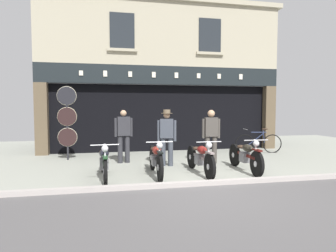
{
  "coord_description": "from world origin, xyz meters",
  "views": [
    {
      "loc": [
        -2.09,
        -5.83,
        1.69
      ],
      "look_at": [
        -0.32,
        2.83,
        1.14
      ],
      "focal_mm": 30.72,
      "sensor_mm": 36.0,
      "label": 1
    }
  ],
  "objects_px": {
    "motorcycle_center_right": "(245,155)",
    "salesman_right": "(211,134)",
    "tyre_sign_pole": "(67,117)",
    "advert_board_far": "(235,108)",
    "advert_board_near": "(209,109)",
    "shopkeeper_center": "(167,135)",
    "motorcycle_center": "(200,157)",
    "motorcycle_left": "(104,161)",
    "leaning_bicycle": "(259,143)",
    "salesman_left": "(124,134)",
    "motorcycle_center_left": "(156,158)"
  },
  "relations": [
    {
      "from": "motorcycle_center_right",
      "to": "salesman_left",
      "type": "height_order",
      "value": "salesman_left"
    },
    {
      "from": "motorcycle_left",
      "to": "leaning_bicycle",
      "type": "xyz_separation_m",
      "value": [
        5.68,
        2.9,
        -0.03
      ]
    },
    {
      "from": "motorcycle_center",
      "to": "advert_board_far",
      "type": "relative_size",
      "value": 2.26
    },
    {
      "from": "motorcycle_center_right",
      "to": "tyre_sign_pole",
      "type": "relative_size",
      "value": 0.84
    },
    {
      "from": "salesman_left",
      "to": "advert_board_near",
      "type": "height_order",
      "value": "advert_board_near"
    },
    {
      "from": "shopkeeper_center",
      "to": "motorcycle_left",
      "type": "bearing_deg",
      "value": 45.49
    },
    {
      "from": "motorcycle_center",
      "to": "advert_board_far",
      "type": "height_order",
      "value": "advert_board_far"
    },
    {
      "from": "motorcycle_center_right",
      "to": "leaning_bicycle",
      "type": "distance_m",
      "value": 3.48
    },
    {
      "from": "motorcycle_center",
      "to": "salesman_left",
      "type": "xyz_separation_m",
      "value": [
        -1.86,
        1.89,
        0.48
      ]
    },
    {
      "from": "motorcycle_center",
      "to": "motorcycle_left",
      "type": "bearing_deg",
      "value": -1.26
    },
    {
      "from": "advert_board_far",
      "to": "leaning_bicycle",
      "type": "distance_m",
      "value": 1.92
    },
    {
      "from": "motorcycle_left",
      "to": "salesman_left",
      "type": "height_order",
      "value": "salesman_left"
    },
    {
      "from": "motorcycle_left",
      "to": "shopkeeper_center",
      "type": "bearing_deg",
      "value": -150.09
    },
    {
      "from": "tyre_sign_pole",
      "to": "motorcycle_center_right",
      "type": "bearing_deg",
      "value": -29.0
    },
    {
      "from": "salesman_right",
      "to": "motorcycle_center",
      "type": "bearing_deg",
      "value": 65.61
    },
    {
      "from": "motorcycle_center_right",
      "to": "shopkeeper_center",
      "type": "relative_size",
      "value": 1.23
    },
    {
      "from": "motorcycle_center_right",
      "to": "advert_board_near",
      "type": "xyz_separation_m",
      "value": [
        0.45,
        4.18,
        1.24
      ]
    },
    {
      "from": "tyre_sign_pole",
      "to": "advert_board_near",
      "type": "relative_size",
      "value": 2.16
    },
    {
      "from": "motorcycle_left",
      "to": "motorcycle_center_left",
      "type": "relative_size",
      "value": 0.95
    },
    {
      "from": "tyre_sign_pole",
      "to": "shopkeeper_center",
      "type": "bearing_deg",
      "value": -28.18
    },
    {
      "from": "salesman_left",
      "to": "shopkeeper_center",
      "type": "height_order",
      "value": "shopkeeper_center"
    },
    {
      "from": "tyre_sign_pole",
      "to": "advert_board_far",
      "type": "xyz_separation_m",
      "value": [
        6.48,
        1.46,
        0.32
      ]
    },
    {
      "from": "motorcycle_center_left",
      "to": "salesman_left",
      "type": "xyz_separation_m",
      "value": [
        -0.71,
        1.84,
        0.47
      ]
    },
    {
      "from": "shopkeeper_center",
      "to": "motorcycle_center_left",
      "type": "bearing_deg",
      "value": 77.91
    },
    {
      "from": "salesman_right",
      "to": "leaning_bicycle",
      "type": "relative_size",
      "value": 0.94
    },
    {
      "from": "advert_board_far",
      "to": "salesman_right",
      "type": "bearing_deg",
      "value": -125.49
    },
    {
      "from": "motorcycle_left",
      "to": "motorcycle_center",
      "type": "distance_m",
      "value": 2.42
    },
    {
      "from": "motorcycle_center",
      "to": "advert_board_near",
      "type": "relative_size",
      "value": 1.83
    },
    {
      "from": "motorcycle_center_right",
      "to": "advert_board_far",
      "type": "bearing_deg",
      "value": -108.96
    },
    {
      "from": "motorcycle_center_right",
      "to": "tyre_sign_pole",
      "type": "height_order",
      "value": "tyre_sign_pole"
    },
    {
      "from": "motorcycle_left",
      "to": "salesman_right",
      "type": "xyz_separation_m",
      "value": [
        3.17,
        1.27,
        0.5
      ]
    },
    {
      "from": "motorcycle_left",
      "to": "motorcycle_center_right",
      "type": "height_order",
      "value": "motorcycle_center_right"
    },
    {
      "from": "motorcycle_center_right",
      "to": "salesman_right",
      "type": "xyz_separation_m",
      "value": [
        -0.52,
        1.22,
        0.48
      ]
    },
    {
      "from": "motorcycle_center_right",
      "to": "shopkeeper_center",
      "type": "distance_m",
      "value": 2.28
    },
    {
      "from": "tyre_sign_pole",
      "to": "advert_board_near",
      "type": "bearing_deg",
      "value": 15.25
    },
    {
      "from": "advert_board_near",
      "to": "advert_board_far",
      "type": "bearing_deg",
      "value": -0.01
    },
    {
      "from": "advert_board_near",
      "to": "advert_board_far",
      "type": "relative_size",
      "value": 1.23
    },
    {
      "from": "motorcycle_center_left",
      "to": "shopkeeper_center",
      "type": "relative_size",
      "value": 1.23
    },
    {
      "from": "motorcycle_left",
      "to": "motorcycle_center",
      "type": "relative_size",
      "value": 0.95
    },
    {
      "from": "advert_board_far",
      "to": "leaning_bicycle",
      "type": "height_order",
      "value": "advert_board_far"
    },
    {
      "from": "advert_board_far",
      "to": "tyre_sign_pole",
      "type": "bearing_deg",
      "value": -167.32
    },
    {
      "from": "salesman_right",
      "to": "advert_board_near",
      "type": "relative_size",
      "value": 1.48
    },
    {
      "from": "motorcycle_left",
      "to": "motorcycle_center_right",
      "type": "xyz_separation_m",
      "value": [
        3.69,
        0.05,
        0.01
      ]
    },
    {
      "from": "motorcycle_left",
      "to": "advert_board_far",
      "type": "distance_m",
      "value": 6.88
    },
    {
      "from": "motorcycle_center_left",
      "to": "leaning_bicycle",
      "type": "xyz_separation_m",
      "value": [
        4.41,
        2.85,
        -0.05
      ]
    },
    {
      "from": "salesman_right",
      "to": "leaning_bicycle",
      "type": "height_order",
      "value": "salesman_right"
    },
    {
      "from": "advert_board_near",
      "to": "shopkeeper_center",
      "type": "bearing_deg",
      "value": -127.76
    },
    {
      "from": "salesman_left",
      "to": "motorcycle_center",
      "type": "bearing_deg",
      "value": 128.36
    },
    {
      "from": "motorcycle_center_left",
      "to": "advert_board_near",
      "type": "height_order",
      "value": "advert_board_near"
    },
    {
      "from": "motorcycle_left",
      "to": "salesman_left",
      "type": "xyz_separation_m",
      "value": [
        0.56,
        1.9,
        0.49
      ]
    }
  ]
}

